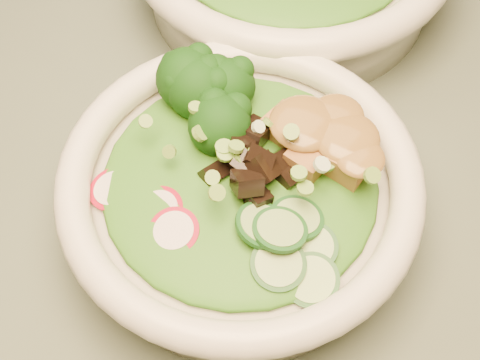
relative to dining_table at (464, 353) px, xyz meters
The scene contains 10 objects.
dining_table is the anchor object (origin of this frame).
salad_bowl 0.26m from the dining_table, 165.38° to the right, with size 0.27×0.27×0.07m.
lettuce_bed 0.27m from the dining_table, 165.38° to the right, with size 0.20×0.20×0.02m, color #216816.
broccoli_florets 0.32m from the dining_table, behind, with size 0.08×0.07×0.04m, color black, non-canonical shape.
radish_slices 0.32m from the dining_table, 154.79° to the right, with size 0.11×0.04×0.02m, color maroon, non-canonical shape.
cucumber_slices 0.25m from the dining_table, 149.56° to the right, with size 0.07×0.07×0.04m, color #91C16B, non-canonical shape.
mushroom_heap 0.28m from the dining_table, 167.75° to the right, with size 0.07×0.07×0.04m, color black, non-canonical shape.
tofu_cubes 0.25m from the dining_table, behind, with size 0.09×0.06×0.04m, color brown, non-canonical shape.
peanut_sauce 0.26m from the dining_table, behind, with size 0.07×0.06×0.02m, color brown.
scallion_garnish 0.29m from the dining_table, 165.38° to the right, with size 0.19×0.19×0.02m, color olive, non-canonical shape.
Camera 1 is at (-0.06, -0.27, 1.22)m, focal length 50.00 mm.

